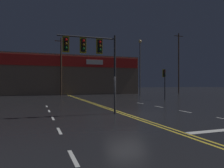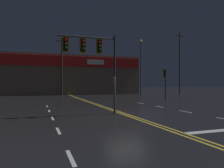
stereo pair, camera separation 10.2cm
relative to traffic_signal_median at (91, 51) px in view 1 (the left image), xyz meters
name	(u,v)px [view 1 (the left image)]	position (x,y,z in m)	size (l,w,h in m)	color
ground_plane	(126,115)	(2.21, -0.64, -4.11)	(200.00, 200.00, 0.00)	black
road_markings	(145,116)	(3.05, -1.70, -4.11)	(13.79, 60.00, 0.01)	gold
traffic_signal_median	(91,51)	(0.00, 0.00, 0.00)	(3.88, 0.36, 5.27)	#38383D
traffic_signal_corner_northeast	(164,77)	(11.98, 9.95, -1.28)	(0.42, 0.36, 3.85)	#38383D
streetlight_median_approach	(140,60)	(13.46, 19.67, 1.97)	(0.56, 0.56, 9.54)	#59595E
building_backdrop	(65,75)	(2.21, 31.02, -0.40)	(28.11, 10.23, 7.40)	#7A6651
utility_pole_row	(77,62)	(3.68, 25.42, 1.87)	(46.11, 0.26, 12.83)	#4C3828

